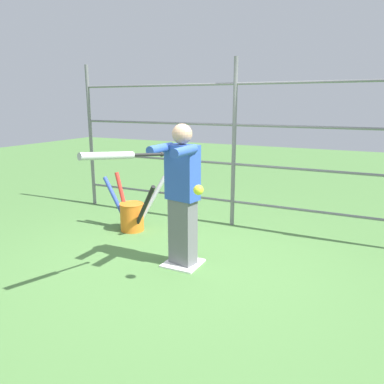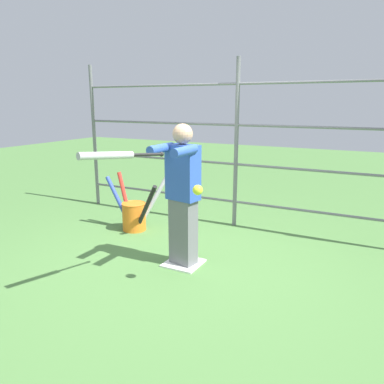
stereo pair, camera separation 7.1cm
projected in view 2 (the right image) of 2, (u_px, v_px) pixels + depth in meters
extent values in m
plane|color=#4C7A3D|center=(183.00, 264.00, 4.32)|extent=(24.00, 24.00, 0.00)
cube|color=white|center=(183.00, 263.00, 4.31)|extent=(0.40, 0.40, 0.02)
cylinder|color=slate|center=(236.00, 145.00, 5.41)|extent=(0.06, 0.06, 2.43)
cylinder|color=slate|center=(94.00, 137.00, 6.61)|extent=(0.06, 0.06, 2.43)
cylinder|color=slate|center=(235.00, 202.00, 5.61)|extent=(5.35, 0.04, 0.04)
cylinder|color=slate|center=(236.00, 164.00, 5.48)|extent=(5.35, 0.04, 0.04)
cylinder|color=slate|center=(237.00, 125.00, 5.34)|extent=(5.35, 0.04, 0.04)
cylinder|color=slate|center=(238.00, 84.00, 5.21)|extent=(5.35, 0.04, 0.04)
cube|color=slate|center=(183.00, 232.00, 4.22)|extent=(0.31, 0.23, 0.77)
cube|color=#2D51B7|center=(183.00, 173.00, 4.06)|extent=(0.38, 0.26, 0.60)
sphere|color=tan|center=(183.00, 134.00, 3.97)|extent=(0.22, 0.22, 0.22)
cylinder|color=#2D51B7|center=(185.00, 151.00, 3.72)|extent=(0.09, 0.43, 0.09)
cylinder|color=#2D51B7|center=(161.00, 149.00, 3.91)|extent=(0.09, 0.43, 0.09)
sphere|color=black|center=(162.00, 154.00, 3.64)|extent=(0.05, 0.05, 0.05)
cylinder|color=black|center=(147.00, 155.00, 3.51)|extent=(0.13, 0.35, 0.06)
cylinder|color=#B2B2B7|center=(107.00, 156.00, 3.19)|extent=(0.22, 0.54, 0.11)
sphere|color=yellow|center=(198.00, 190.00, 3.45)|extent=(0.10, 0.10, 0.10)
cylinder|color=orange|center=(134.00, 217.00, 5.43)|extent=(0.34, 0.34, 0.40)
torus|color=orange|center=(134.00, 203.00, 5.38)|extent=(0.35, 0.35, 0.01)
cylinder|color=#B2B2B7|center=(153.00, 202.00, 5.44)|extent=(0.40, 0.35, 0.76)
cylinder|color=black|center=(146.00, 208.00, 5.15)|extent=(0.52, 0.26, 0.74)
cylinder|color=red|center=(125.00, 199.00, 5.50)|extent=(0.31, 0.14, 0.79)
cylinder|color=#334CB2|center=(119.00, 202.00, 5.50)|extent=(0.45, 0.06, 0.74)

